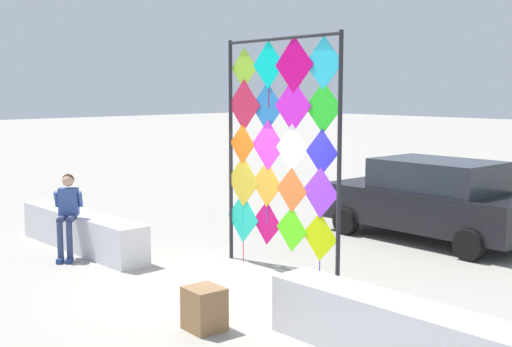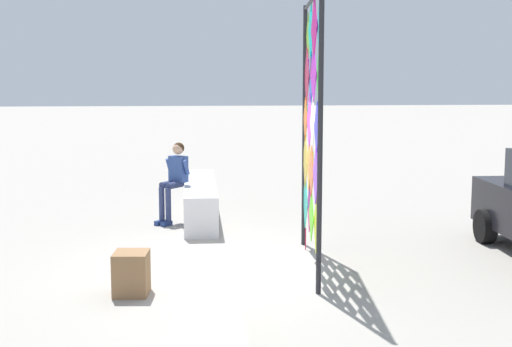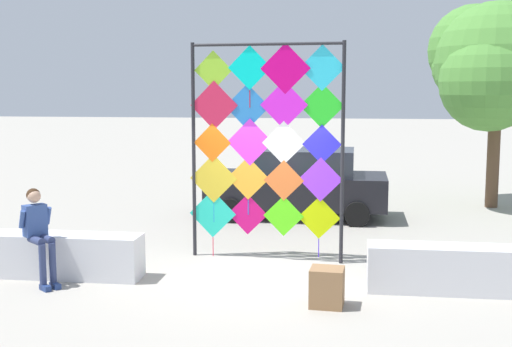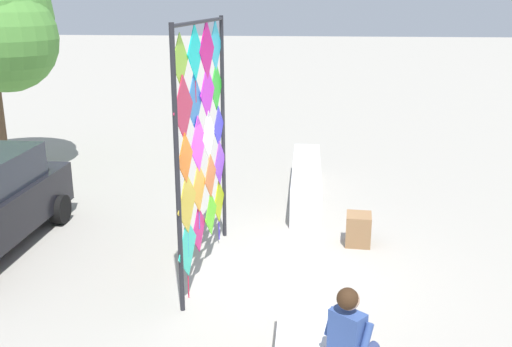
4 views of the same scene
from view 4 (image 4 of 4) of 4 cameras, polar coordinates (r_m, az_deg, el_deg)
ground at (r=9.87m, az=1.99°, el=-9.48°), size 120.00×120.00×0.00m
plaza_ledge_right at (r=13.32m, az=4.88°, el=-0.74°), size 3.94×0.63×0.74m
kite_display_rack at (r=9.26m, az=-5.17°, el=3.69°), size 2.94×0.30×4.18m
seated_vendor at (r=6.44m, az=9.42°, el=-15.60°), size 0.76×0.73×1.59m
cardboard_box_large at (r=10.96m, az=9.87°, el=-5.34°), size 0.52×0.49×0.58m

